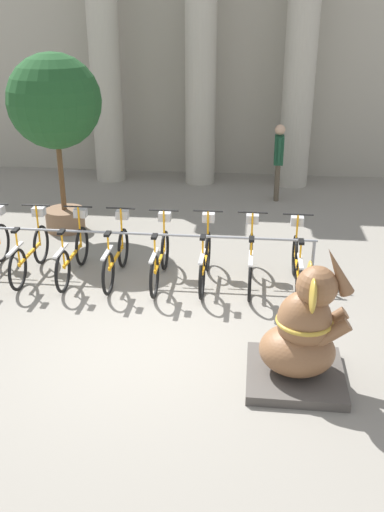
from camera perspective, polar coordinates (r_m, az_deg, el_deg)
ground_plane at (r=7.62m, az=-4.87°, el=-8.50°), size 60.00×60.00×0.00m
building_facade at (r=15.02m, az=1.27°, el=19.57°), size 20.00×0.20×6.00m
column_left at (r=14.46m, az=-8.67°, el=17.67°), size 0.92×0.92×5.16m
column_middle at (r=14.06m, az=0.87°, el=17.76°), size 0.92×0.92×5.16m
column_right at (r=14.03m, az=10.69°, el=17.37°), size 0.92×0.92×5.16m
bike_rack at (r=9.19m, az=-7.50°, el=1.72°), size 6.31×0.05×0.77m
bicycle_2 at (r=9.62m, az=-15.86°, el=0.45°), size 0.48×1.69×1.06m
bicycle_3 at (r=9.39m, az=-11.79°, el=0.29°), size 0.48×1.69×1.06m
bicycle_4 at (r=9.19m, az=-7.56°, el=0.10°), size 0.48×1.69×1.06m
bicycle_5 at (r=9.03m, az=-3.20°, el=-0.17°), size 0.48×1.69×1.06m
bicycle_6 at (r=8.99m, az=1.34°, el=-0.26°), size 0.48×1.69×1.06m
bicycle_7 at (r=8.97m, az=5.89°, el=-0.44°), size 0.48×1.69×1.06m
bicycle_8 at (r=8.98m, az=10.44°, el=-0.69°), size 0.48×1.69×1.06m
elephant_statue at (r=6.69m, az=10.97°, el=-7.92°), size 1.14×1.14×1.72m
person_pedestrian at (r=13.01m, az=8.66°, el=9.91°), size 0.23×0.47×1.71m
potted_tree at (r=11.00m, az=-13.56°, el=14.26°), size 1.71×1.71×3.35m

